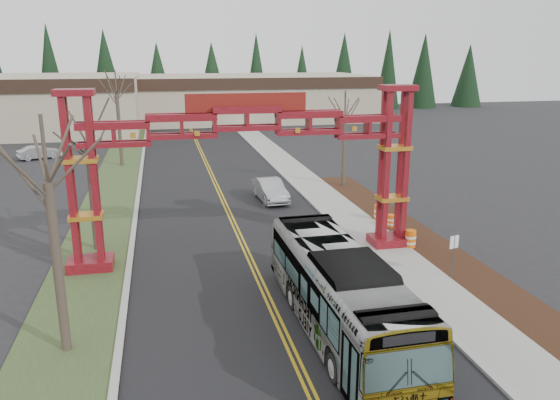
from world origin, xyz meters
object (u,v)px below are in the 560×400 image
object	(u,v)px
bare_tree_median_near	(48,184)
barrel_mid	(391,222)
street_sign	(454,249)
barrel_south	(410,240)
barrel_north	(379,213)
bare_tree_median_mid	(87,141)
bare_tree_right_far	(345,117)
gateway_arch	(247,146)
retail_building_east	(248,97)
bare_tree_median_far	(117,95)
transit_bus	(340,292)
silver_sedan	(270,190)
parked_car_far_a	(39,152)

from	to	relation	value
bare_tree_median_near	barrel_mid	size ratio (longest dim) A/B	9.66
bare_tree_median_near	street_sign	world-z (taller)	bare_tree_median_near
barrel_south	barrel_north	bearing A→B (deg)	87.34
bare_tree_median_mid	bare_tree_right_far	xyz separation A→B (m)	(18.00, 11.05, -0.40)
gateway_arch	bare_tree_right_far	world-z (taller)	gateway_arch
retail_building_east	barrel_south	world-z (taller)	retail_building_east
gateway_arch	bare_tree_median_far	size ratio (longest dim) A/B	2.03
gateway_arch	transit_bus	world-z (taller)	gateway_arch
silver_sedan	parked_car_far_a	size ratio (longest dim) A/B	1.16
transit_bus	bare_tree_median_mid	size ratio (longest dim) A/B	1.43
street_sign	transit_bus	bearing A→B (deg)	-152.33
silver_sedan	barrel_mid	bearing A→B (deg)	-58.07
transit_bus	bare_tree_median_mid	world-z (taller)	bare_tree_median_mid
bare_tree_right_far	barrel_south	bearing A→B (deg)	-94.17
silver_sedan	street_sign	xyz separation A→B (m)	(5.55, -16.17, 0.83)
retail_building_east	bare_tree_median_far	bearing A→B (deg)	-116.95
bare_tree_right_far	silver_sedan	bearing A→B (deg)	-155.95
silver_sedan	parked_car_far_a	bearing A→B (deg)	128.87
bare_tree_median_near	barrel_mid	xyz separation A→B (m)	(17.36, 10.84, -5.82)
transit_bus	street_sign	bearing A→B (deg)	26.88
street_sign	barrel_south	distance (m)	4.58
transit_bus	parked_car_far_a	size ratio (longest dim) A/B	2.87
silver_sedan	barrel_north	size ratio (longest dim) A/B	4.32
gateway_arch	barrel_mid	bearing A→B (deg)	17.47
transit_bus	barrel_north	xyz separation A→B (m)	(7.02, 13.17, -1.11)
parked_car_far_a	gateway_arch	bearing A→B (deg)	-177.57
bare_tree_median_far	barrel_mid	xyz separation A→B (m)	(17.36, -23.60, -6.29)
parked_car_far_a	barrel_mid	world-z (taller)	parked_car_far_a
silver_sedan	street_sign	distance (m)	17.11
bare_tree_median_near	barrel_south	world-z (taller)	bare_tree_median_near
bare_tree_median_near	barrel_north	xyz separation A→B (m)	(17.17, 12.37, -5.71)
bare_tree_median_near	bare_tree_median_mid	distance (m)	10.83
silver_sedan	parked_car_far_a	distance (m)	28.83
transit_bus	bare_tree_median_far	world-z (taller)	bare_tree_median_far
silver_sedan	bare_tree_right_far	size ratio (longest dim) A/B	0.63
retail_building_east	bare_tree_median_near	xyz separation A→B (m)	(-18.00, -69.84, 2.75)
bare_tree_median_mid	barrel_mid	bearing A→B (deg)	0.03
transit_bus	bare_tree_median_near	bearing A→B (deg)	174.72
barrel_mid	bare_tree_median_far	bearing A→B (deg)	126.35
barrel_south	barrel_mid	xyz separation A→B (m)	(0.43, 3.62, -0.10)
silver_sedan	street_sign	world-z (taller)	street_sign
retail_building_east	transit_bus	distance (m)	71.10
parked_car_far_a	barrel_south	size ratio (longest dim) A/B	3.83
parked_car_far_a	bare_tree_right_far	bearing A→B (deg)	-149.00
silver_sedan	barrel_south	world-z (taller)	silver_sedan
gateway_arch	bare_tree_right_far	bearing A→B (deg)	54.45
transit_bus	bare_tree_median_far	distance (m)	37.01
barrel_south	barrel_mid	world-z (taller)	barrel_south
silver_sedan	barrel_mid	distance (m)	10.07
bare_tree_median_far	barrel_north	bearing A→B (deg)	-52.11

